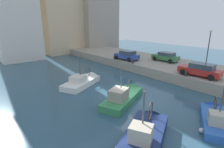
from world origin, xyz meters
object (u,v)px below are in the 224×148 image
at_px(parked_car_red, 200,70).
at_px(mooring_bollard_mid, 133,62).
at_px(parked_car_blue, 127,55).
at_px(mooring_bollard_south, 186,74).
at_px(fishing_boat_blue, 215,121).
at_px(fishing_boat_green, 124,99).
at_px(fishing_boat_white, 84,83).
at_px(quay_streetlamp, 209,42).
at_px(fishing_boat_navy, 146,137).
at_px(parked_car_green, 166,57).
at_px(mooring_bollard_north, 114,57).

height_order(parked_car_red, mooring_bollard_mid, parked_car_red).
bearing_deg(parked_car_blue, mooring_bollard_south, -96.15).
bearing_deg(parked_car_red, fishing_boat_blue, -146.76).
relative_size(fishing_boat_green, fishing_boat_white, 1.06).
distance_m(fishing_boat_green, mooring_bollard_south, 8.00).
relative_size(fishing_boat_blue, quay_streetlamp, 1.16).
xyz_separation_m(mooring_bollard_mid, quay_streetlamp, (5.65, -7.73, 2.98)).
relative_size(fishing_boat_blue, mooring_bollard_mid, 10.18).
distance_m(fishing_boat_white, fishing_boat_navy, 11.29).
bearing_deg(quay_streetlamp, fishing_boat_blue, -153.52).
bearing_deg(quay_streetlamp, mooring_bollard_mid, 126.15).
bearing_deg(mooring_bollard_south, parked_car_blue, 83.85).
bearing_deg(fishing_boat_green, parked_car_blue, 44.16).
bearing_deg(quay_streetlamp, parked_car_green, 97.98).
height_order(mooring_bollard_mid, mooring_bollard_north, same).
height_order(fishing_boat_green, mooring_bollard_south, fishing_boat_green).
bearing_deg(parked_car_green, quay_streetlamp, -82.02).
xyz_separation_m(parked_car_green, parked_car_red, (-3.73, -6.80, 0.02)).
xyz_separation_m(parked_car_red, quay_streetlamp, (4.51, 1.23, 2.52)).
height_order(fishing_boat_white, mooring_bollard_south, fishing_boat_white).
relative_size(fishing_boat_blue, parked_car_blue, 1.43).
xyz_separation_m(fishing_boat_white, parked_car_blue, (9.41, 2.40, 1.83)).
xyz_separation_m(fishing_boat_blue, mooring_bollard_mid, (5.29, 13.19, 1.37)).
bearing_deg(quay_streetlamp, fishing_boat_white, 151.31).
relative_size(fishing_boat_navy, mooring_bollard_mid, 10.88).
bearing_deg(fishing_boat_navy, mooring_bollard_south, 16.55).
xyz_separation_m(fishing_boat_green, fishing_boat_blue, (2.40, -6.95, -0.04)).
distance_m(fishing_boat_navy, parked_car_blue, 17.93).
bearing_deg(fishing_boat_green, parked_car_red, -17.18).
height_order(parked_car_green, parked_car_blue, parked_car_blue).
distance_m(fishing_boat_green, mooring_bollard_north, 12.87).
bearing_deg(parked_car_green, fishing_boat_green, -162.05).
bearing_deg(mooring_bollard_north, mooring_bollard_south, -90.00).
bearing_deg(parked_car_blue, mooring_bollard_north, 123.25).
relative_size(fishing_boat_green, mooring_bollard_south, 11.78).
bearing_deg(fishing_boat_navy, mooring_bollard_north, 55.04).
xyz_separation_m(mooring_bollard_north, quay_streetlamp, (5.65, -11.73, 2.98)).
height_order(fishing_boat_navy, quay_streetlamp, quay_streetlamp).
bearing_deg(mooring_bollard_mid, parked_car_blue, 64.29).
relative_size(mooring_bollard_south, quay_streetlamp, 0.11).
relative_size(fishing_boat_white, parked_car_green, 1.54).
bearing_deg(mooring_bollard_south, parked_car_red, -40.35).
xyz_separation_m(fishing_boat_navy, parked_car_blue, (11.70, 13.45, 1.84)).
distance_m(parked_car_red, mooring_bollard_mid, 9.05).
relative_size(fishing_boat_blue, parked_car_green, 1.41).
relative_size(fishing_boat_navy, mooring_bollard_north, 10.88).
xyz_separation_m(parked_car_red, mooring_bollard_mid, (-1.14, 8.97, -0.46)).
distance_m(parked_car_green, mooring_bollard_north, 7.87).
xyz_separation_m(parked_car_red, parked_car_blue, (-0.03, 11.28, 0.01)).
bearing_deg(parked_car_blue, mooring_bollard_mid, -115.71).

